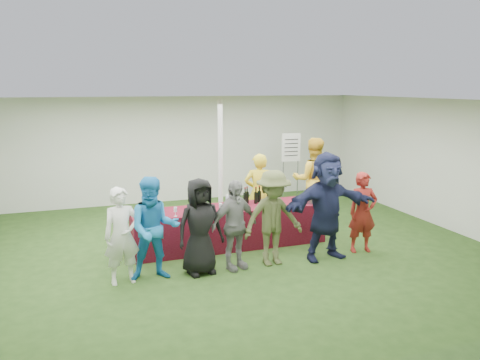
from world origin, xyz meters
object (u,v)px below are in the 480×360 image
object	(u,v)px
staff_back	(313,180)
customer_2	(200,226)
customer_0	(122,236)
serving_table	(230,227)
customer_6	(363,212)
customer_3	(234,225)
staff_pourer	(259,193)
wine_list_sign	(291,153)
dump_bucket	(312,198)
customer_1	(154,229)
customer_5	(326,206)
customer_4	(273,218)

from	to	relation	value
staff_back	customer_2	size ratio (longest dim) A/B	1.19
customer_0	serving_table	bearing A→B (deg)	19.71
customer_6	customer_3	bearing A→B (deg)	-171.59
staff_pourer	staff_back	distance (m)	1.47
wine_list_sign	customer_6	world-z (taller)	wine_list_sign
staff_pourer	customer_3	bearing A→B (deg)	76.26
serving_table	dump_bucket	distance (m)	1.67
customer_1	customer_6	world-z (taller)	customer_1
customer_2	customer_5	world-z (taller)	customer_5
dump_bucket	customer_0	world-z (taller)	customer_0
customer_1	customer_5	world-z (taller)	customer_5
customer_0	customer_1	size ratio (longest dim) A/B	0.92
customer_1	dump_bucket	bearing A→B (deg)	19.93
staff_back	staff_pourer	bearing A→B (deg)	35.23
staff_pourer	customer_5	bearing A→B (deg)	125.06
wine_list_sign	dump_bucket	bearing A→B (deg)	-106.70
customer_0	wine_list_sign	bearing A→B (deg)	31.00
wine_list_sign	customer_3	bearing A→B (deg)	-126.56
customer_2	customer_4	world-z (taller)	customer_4
serving_table	customer_5	world-z (taller)	customer_5
customer_1	customer_5	bearing A→B (deg)	3.26
customer_4	dump_bucket	bearing A→B (deg)	34.31
wine_list_sign	customer_1	size ratio (longest dim) A/B	1.11
customer_0	customer_1	distance (m)	0.49
customer_6	serving_table	bearing A→B (deg)	161.60
dump_bucket	customer_0	xyz separation A→B (m)	(-3.64, -0.85, -0.10)
serving_table	customer_2	size ratio (longest dim) A/B	2.32
serving_table	customer_0	xyz separation A→B (m)	(-2.05, -1.07, 0.37)
serving_table	staff_back	bearing A→B (deg)	24.63
customer_4	customer_6	xyz separation A→B (m)	(1.77, 0.05, -0.07)
wine_list_sign	customer_6	xyz separation A→B (m)	(-0.25, -3.59, -0.59)
customer_1	staff_pourer	bearing A→B (deg)	40.65
serving_table	staff_back	size ratio (longest dim) A/B	1.94
staff_back	customer_5	distance (m)	2.36
staff_back	customer_1	xyz separation A→B (m)	(-3.81, -2.12, -0.12)
customer_2	customer_3	world-z (taller)	customer_2
staff_pourer	customer_2	xyz separation A→B (m)	(-1.67, -1.74, -0.04)
customer_0	staff_pourer	bearing A→B (deg)	23.06
staff_pourer	customer_5	size ratio (longest dim) A/B	0.87
customer_1	serving_table	bearing A→B (deg)	39.38
customer_0	customer_4	bearing A→B (deg)	-8.85
customer_0	dump_bucket	bearing A→B (deg)	5.25
customer_1	customer_4	bearing A→B (deg)	3.80
customer_0	customer_2	world-z (taller)	customer_2
staff_back	customer_2	bearing A→B (deg)	54.73
dump_bucket	customer_0	size ratio (longest dim) A/B	0.16
dump_bucket	staff_back	bearing A→B (deg)	62.15
customer_1	customer_6	bearing A→B (deg)	5.00
wine_list_sign	customer_4	bearing A→B (deg)	-118.99
customer_3	customer_5	xyz separation A→B (m)	(1.64, -0.06, 0.19)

